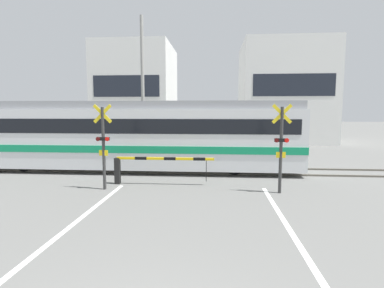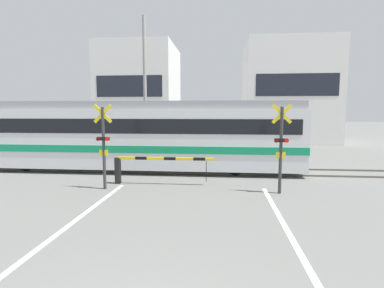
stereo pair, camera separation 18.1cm
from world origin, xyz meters
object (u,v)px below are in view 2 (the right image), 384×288
Objects in this scene: pedestrian at (219,139)px; crossing_signal_right at (281,145)px; crossing_barrier_near at (144,164)px; crossing_barrier_far at (235,148)px; commuter_train at (131,134)px; crossing_signal_left at (104,143)px.

crossing_signal_right is at bearing -77.51° from pedestrian.
crossing_barrier_near is 1.26× the size of crossing_signal_right.
crossing_barrier_far is 1.26× the size of crossing_signal_right.
pedestrian is (-0.90, 3.05, 0.18)m from crossing_barrier_far.
pedestrian is at bearing 55.40° from commuter_train.
crossing_signal_right reaches higher than crossing_barrier_far.
crossing_signal_left is (0.06, -3.58, -0.06)m from commuter_train.
crossing_signal_left reaches higher than crossing_barrier_near.
commuter_train is 4.11× the size of crossing_barrier_near.
commuter_train is 3.18m from crossing_barrier_near.
crossing_signal_left is at bearing -127.29° from crossing_barrier_far.
crossing_signal_left is (-1.24, -0.85, 0.92)m from crossing_barrier_near.
pedestrian is at bearing 102.49° from crossing_signal_right.
crossing_barrier_near is (1.30, -2.73, -0.98)m from commuter_train.
commuter_train is 5.16× the size of crossing_signal_left.
crossing_signal_left is 10.53m from pedestrian.
crossing_signal_right is (6.33, -3.58, -0.06)m from commuter_train.
crossing_barrier_far is at bearing 56.59° from crossing_barrier_near.
crossing_barrier_near is at bearing 34.64° from crossing_signal_left.
crossing_signal_right is 9.92m from pedestrian.
crossing_signal_right reaches higher than pedestrian.
commuter_train reaches higher than crossing_barrier_near.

